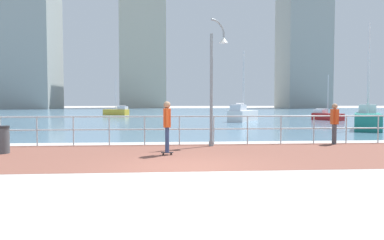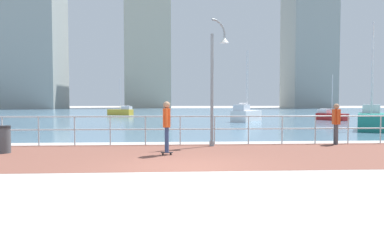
{
  "view_description": "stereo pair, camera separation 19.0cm",
  "coord_description": "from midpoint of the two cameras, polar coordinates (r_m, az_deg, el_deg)",
  "views": [
    {
      "loc": [
        -0.61,
        -9.48,
        1.72
      ],
      "look_at": [
        0.35,
        3.17,
        1.1
      ],
      "focal_mm": 34.29,
      "sensor_mm": 36.0,
      "label": 1
    },
    {
      "loc": [
        -0.43,
        -9.49,
        1.72
      ],
      "look_at": [
        0.35,
        3.17,
        1.1
      ],
      "focal_mm": 34.29,
      "sensor_mm": 36.0,
      "label": 2
    }
  ],
  "objects": [
    {
      "name": "ground",
      "position": [
        49.52,
        -2.9,
        0.82
      ],
      "size": [
        220.0,
        220.0,
        0.0
      ],
      "primitive_type": "plane",
      "color": "#ADAAA5"
    },
    {
      "name": "brick_paving",
      "position": [
        12.0,
        -0.99,
        -5.43
      ],
      "size": [
        28.0,
        5.82,
        0.01
      ],
      "primitive_type": "cube",
      "color": "brown",
      "rests_on": "ground"
    },
    {
      "name": "harbor_water",
      "position": [
        59.8,
        -3.01,
        1.16
      ],
      "size": [
        180.0,
        88.0,
        0.0
      ],
      "primitive_type": "cube",
      "color": "slate",
      "rests_on": "ground"
    },
    {
      "name": "waterfront_railing",
      "position": [
        14.81,
        -1.49,
        -0.74
      ],
      "size": [
        25.25,
        0.06,
        1.17
      ],
      "color": "#B2BCC1",
      "rests_on": "ground"
    },
    {
      "name": "lamppost",
      "position": [
        14.4,
        4.12,
        6.84
      ],
      "size": [
        0.78,
        0.47,
        4.95
      ],
      "color": "gray",
      "rests_on": "ground"
    },
    {
      "name": "skateboarder",
      "position": [
        11.89,
        -3.5,
        -0.44
      ],
      "size": [
        0.4,
        0.55,
        1.74
      ],
      "color": "black",
      "rests_on": "ground"
    },
    {
      "name": "bystander",
      "position": [
        15.98,
        21.83,
        -0.06
      ],
      "size": [
        0.28,
        0.56,
        1.66
      ],
      "color": "#4C4C51",
      "rests_on": "ground"
    },
    {
      "name": "trash_bin",
      "position": [
        13.85,
        -26.9,
        -2.69
      ],
      "size": [
        0.46,
        0.46,
        0.93
      ],
      "color": "#474C51",
      "rests_on": "ground"
    },
    {
      "name": "sailboat_blue",
      "position": [
        33.05,
        8.59,
        0.84
      ],
      "size": [
        3.51,
        4.55,
        6.3
      ],
      "color": "white",
      "rests_on": "ground"
    },
    {
      "name": "sailboat_ivory",
      "position": [
        37.0,
        20.93,
        0.59
      ],
      "size": [
        2.22,
        3.16,
        4.3
      ],
      "color": "#B21E1E",
      "rests_on": "ground"
    },
    {
      "name": "sailboat_white",
      "position": [
        25.45,
        26.28,
        0.07
      ],
      "size": [
        3.55,
        4.84,
        6.63
      ],
      "color": "#197266",
      "rests_on": "ground"
    },
    {
      "name": "sailboat_yellow",
      "position": [
        49.71,
        -10.87,
        1.32
      ],
      "size": [
        3.59,
        2.62,
        4.92
      ],
      "color": "gold",
      "rests_on": "ground"
    },
    {
      "name": "tower_steel",
      "position": [
        121.09,
        -27.33,
        7.19
      ],
      "size": [
        14.77,
        10.37,
        24.88
      ],
      "color": "#939993",
      "rests_on": "ground"
    },
    {
      "name": "tower_slate",
      "position": [
        113.43,
        17.67,
        11.24
      ],
      "size": [
        12.31,
        13.98,
        38.86
      ],
      "color": "#939993",
      "rests_on": "ground"
    },
    {
      "name": "tower_concrete",
      "position": [
        103.26,
        -22.97,
        10.63
      ],
      "size": [
        12.24,
        14.02,
        33.96
      ],
      "color": "#939993",
      "rests_on": "ground"
    },
    {
      "name": "tower_brick",
      "position": [
        112.17,
        -6.64,
        11.71
      ],
      "size": [
        12.99,
        15.53,
        39.88
      ],
      "color": "#B2AD99",
      "rests_on": "ground"
    }
  ]
}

